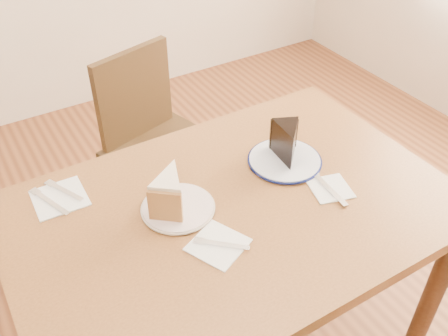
# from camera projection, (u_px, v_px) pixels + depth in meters

# --- Properties ---
(table) EXTENTS (1.20, 0.80, 0.75)m
(table) POSITION_uv_depth(u_px,v_px,m) (233.00, 231.00, 1.42)
(table) COLOR #5B3519
(table) RESTS_ON ground
(chair_far) EXTENTS (0.52, 0.52, 0.85)m
(chair_far) POSITION_uv_depth(u_px,v_px,m) (160.00, 145.00, 2.04)
(chair_far) COLOR black
(chair_far) RESTS_ON ground
(plate_cream) EXTENTS (0.19, 0.19, 0.01)m
(plate_cream) POSITION_uv_depth(u_px,v_px,m) (178.00, 208.00, 1.34)
(plate_cream) COLOR silver
(plate_cream) RESTS_ON table
(plate_navy) EXTENTS (0.21, 0.21, 0.01)m
(plate_navy) POSITION_uv_depth(u_px,v_px,m) (285.00, 160.00, 1.50)
(plate_navy) COLOR white
(plate_navy) RESTS_ON table
(carrot_cake) EXTENTS (0.14, 0.15, 0.09)m
(carrot_cake) POSITION_uv_depth(u_px,v_px,m) (171.00, 190.00, 1.32)
(carrot_cake) COLOR beige
(carrot_cake) RESTS_ON plate_cream
(chocolate_cake) EXTENTS (0.12, 0.14, 0.10)m
(chocolate_cake) POSITION_uv_depth(u_px,v_px,m) (288.00, 145.00, 1.47)
(chocolate_cake) COLOR black
(chocolate_cake) RESTS_ON plate_navy
(napkin_cream) EXTENTS (0.17, 0.17, 0.00)m
(napkin_cream) POSITION_uv_depth(u_px,v_px,m) (218.00, 245.00, 1.24)
(napkin_cream) COLOR white
(napkin_cream) RESTS_ON table
(napkin_navy) EXTENTS (0.13, 0.13, 0.00)m
(napkin_navy) POSITION_uv_depth(u_px,v_px,m) (330.00, 188.00, 1.41)
(napkin_navy) COLOR white
(napkin_navy) RESTS_ON table
(napkin_spare) EXTENTS (0.14, 0.14, 0.00)m
(napkin_spare) POSITION_uv_depth(u_px,v_px,m) (60.00, 198.00, 1.38)
(napkin_spare) COLOR white
(napkin_spare) RESTS_ON table
(fork_cream) EXTENTS (0.11, 0.11, 0.00)m
(fork_cream) POSITION_uv_depth(u_px,v_px,m) (222.00, 244.00, 1.24)
(fork_cream) COLOR silver
(fork_cream) RESTS_ON napkin_cream
(knife_navy) EXTENTS (0.03, 0.17, 0.00)m
(knife_navy) POSITION_uv_depth(u_px,v_px,m) (328.00, 187.00, 1.41)
(knife_navy) COLOR silver
(knife_navy) RESTS_ON napkin_navy
(fork_spare) EXTENTS (0.07, 0.13, 0.00)m
(fork_spare) POSITION_uv_depth(u_px,v_px,m) (64.00, 191.00, 1.40)
(fork_spare) COLOR silver
(fork_spare) RESTS_ON napkin_spare
(knife_spare) EXTENTS (0.07, 0.16, 0.00)m
(knife_spare) POSITION_uv_depth(u_px,v_px,m) (50.00, 202.00, 1.36)
(knife_spare) COLOR white
(knife_spare) RESTS_ON napkin_spare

